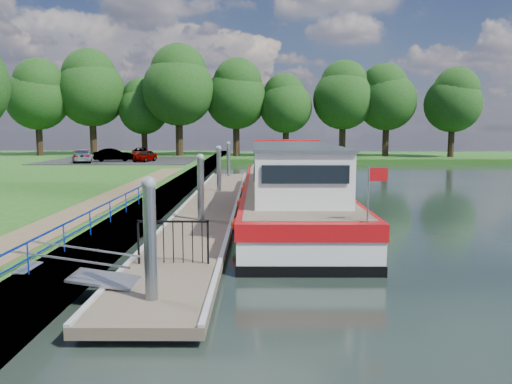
{
  "coord_description": "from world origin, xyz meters",
  "views": [
    {
      "loc": [
        2.19,
        -10.41,
        3.9
      ],
      "look_at": [
        2.12,
        9.15,
        1.4
      ],
      "focal_mm": 35.0,
      "sensor_mm": 36.0,
      "label": 1
    }
  ],
  "objects_px": {
    "car_c": "(82,156)",
    "car_d": "(141,153)",
    "barge": "(288,189)",
    "pontoon": "(212,207)",
    "car_b": "(113,155)",
    "car_a": "(145,156)"
  },
  "relations": [
    {
      "from": "car_b",
      "to": "car_d",
      "type": "distance_m",
      "value": 5.69
    },
    {
      "from": "car_c",
      "to": "car_d",
      "type": "height_order",
      "value": "car_c"
    },
    {
      "from": "car_a",
      "to": "barge",
      "type": "bearing_deg",
      "value": -48.62
    },
    {
      "from": "pontoon",
      "to": "car_c",
      "type": "height_order",
      "value": "car_c"
    },
    {
      "from": "car_a",
      "to": "car_b",
      "type": "xyz_separation_m",
      "value": [
        -3.01,
        0.23,
        0.07
      ]
    },
    {
      "from": "barge",
      "to": "car_c",
      "type": "xyz_separation_m",
      "value": [
        -17.33,
        22.03,
        0.33
      ]
    },
    {
      "from": "car_b",
      "to": "pontoon",
      "type": "bearing_deg",
      "value": -170.73
    },
    {
      "from": "car_a",
      "to": "car_c",
      "type": "relative_size",
      "value": 0.77
    },
    {
      "from": "barge",
      "to": "car_a",
      "type": "height_order",
      "value": "barge"
    },
    {
      "from": "car_b",
      "to": "car_d",
      "type": "xyz_separation_m",
      "value": [
        1.27,
        5.55,
        -0.06
      ]
    },
    {
      "from": "car_a",
      "to": "car_c",
      "type": "xyz_separation_m",
      "value": [
        -5.4,
        -1.19,
        0.05
      ]
    },
    {
      "from": "car_c",
      "to": "car_d",
      "type": "relative_size",
      "value": 1.05
    },
    {
      "from": "barge",
      "to": "pontoon",
      "type": "bearing_deg",
      "value": 175.62
    },
    {
      "from": "pontoon",
      "to": "car_a",
      "type": "bearing_deg",
      "value": 109.97
    },
    {
      "from": "car_a",
      "to": "car_d",
      "type": "xyz_separation_m",
      "value": [
        -1.74,
        5.77,
        0.0
      ]
    },
    {
      "from": "car_b",
      "to": "car_c",
      "type": "height_order",
      "value": "car_b"
    },
    {
      "from": "car_a",
      "to": "car_b",
      "type": "height_order",
      "value": "car_b"
    },
    {
      "from": "car_d",
      "to": "car_c",
      "type": "bearing_deg",
      "value": -131.36
    },
    {
      "from": "barge",
      "to": "car_d",
      "type": "xyz_separation_m",
      "value": [
        -13.68,
        28.99,
        0.28
      ]
    },
    {
      "from": "car_c",
      "to": "car_d",
      "type": "distance_m",
      "value": 7.86
    },
    {
      "from": "barge",
      "to": "car_c",
      "type": "bearing_deg",
      "value": 128.2
    },
    {
      "from": "car_a",
      "to": "pontoon",
      "type": "bearing_deg",
      "value": -55.84
    }
  ]
}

